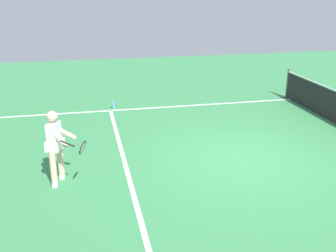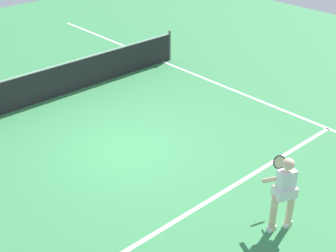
% 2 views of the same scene
% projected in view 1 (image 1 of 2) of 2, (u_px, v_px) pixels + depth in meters
% --- Properties ---
extents(ground_plane, '(28.41, 28.41, 0.00)m').
position_uv_depth(ground_plane, '(241.00, 157.00, 9.53)').
color(ground_plane, '#38844C').
extents(service_line_marking, '(8.92, 0.10, 0.01)m').
position_uv_depth(service_line_marking, '(126.00, 168.00, 8.97)').
color(service_line_marking, white).
rests_on(service_line_marking, ground).
extents(sideline_left_marking, '(0.10, 19.86, 0.01)m').
position_uv_depth(sideline_left_marking, '(191.00, 105.00, 13.63)').
color(sideline_left_marking, white).
rests_on(sideline_left_marking, ground).
extents(tennis_player, '(1.00, 0.86, 1.55)m').
position_uv_depth(tennis_player, '(56.00, 144.00, 8.07)').
color(tennis_player, beige).
rests_on(tennis_player, ground).
extents(water_bottle, '(0.07, 0.07, 0.24)m').
position_uv_depth(water_bottle, '(113.00, 105.00, 13.26)').
color(water_bottle, '#4C9EE5').
rests_on(water_bottle, ground).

